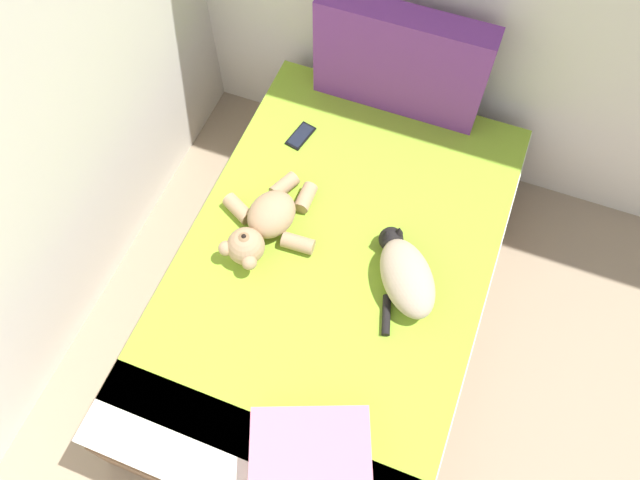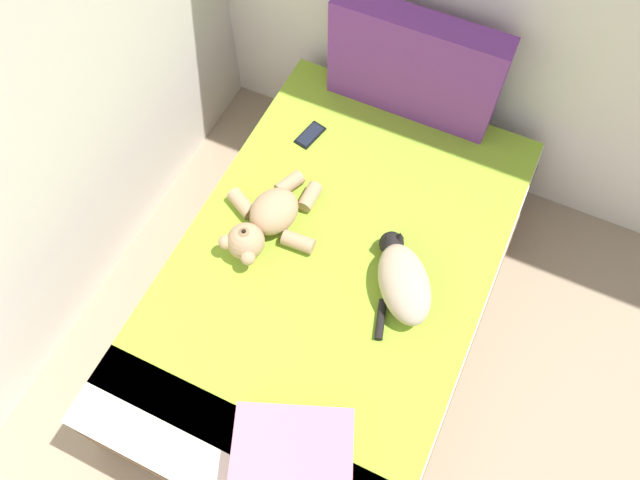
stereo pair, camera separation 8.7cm
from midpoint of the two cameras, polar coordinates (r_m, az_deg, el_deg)
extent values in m
cube|color=brown|center=(2.79, 1.98, -5.28)|extent=(1.26, 1.96, 0.30)
cube|color=white|center=(2.58, 2.14, -3.15)|extent=(1.22, 1.90, 0.17)
cube|color=#8CB72D|center=(2.51, 2.76, -1.09)|extent=(1.21, 1.76, 0.02)
cube|color=silver|center=(2.27, -6.84, -19.21)|extent=(1.21, 0.31, 0.02)
cube|color=#72338C|center=(2.79, 9.57, 15.43)|extent=(0.75, 0.14, 0.50)
ellipsoid|color=tan|center=(2.38, 8.79, -4.04)|extent=(0.35, 0.39, 0.15)
sphere|color=black|center=(2.48, 7.59, -0.38)|extent=(0.10, 0.10, 0.10)
cone|color=black|center=(2.43, 7.12, 0.16)|extent=(0.04, 0.04, 0.04)
cone|color=black|center=(2.44, 8.37, 0.37)|extent=(0.04, 0.04, 0.04)
cylinder|color=black|center=(2.38, 6.66, -7.30)|extent=(0.07, 0.16, 0.03)
ellipsoid|color=black|center=(2.47, 8.91, -2.47)|extent=(0.10, 0.11, 0.04)
ellipsoid|color=tan|center=(2.51, -3.25, 2.62)|extent=(0.22, 0.25, 0.15)
sphere|color=tan|center=(2.45, -5.82, -0.16)|extent=(0.15, 0.15, 0.15)
sphere|color=#8E6B49|center=(2.40, -5.93, 0.43)|extent=(0.06, 0.06, 0.06)
sphere|color=black|center=(2.38, -5.99, 0.73)|extent=(0.02, 0.02, 0.02)
sphere|color=tan|center=(2.41, -5.62, -1.67)|extent=(0.06, 0.06, 0.06)
sphere|color=tan|center=(2.45, -7.64, -0.23)|extent=(0.06, 0.06, 0.06)
cylinder|color=tan|center=(2.49, -1.01, -0.20)|extent=(0.13, 0.07, 0.06)
cylinder|color=tan|center=(2.59, 0.02, 3.97)|extent=(0.06, 0.12, 0.06)
cylinder|color=tan|center=(2.59, -6.24, 3.32)|extent=(0.15, 0.12, 0.06)
cylinder|color=tan|center=(2.63, -1.87, 5.17)|extent=(0.11, 0.14, 0.06)
cube|color=black|center=(2.82, -0.01, 9.60)|extent=(0.10, 0.16, 0.01)
cube|color=black|center=(2.82, -0.01, 9.67)|extent=(0.09, 0.14, 0.00)
cube|color=#D1728C|center=(2.19, -1.30, -18.84)|extent=(0.48, 0.41, 0.11)
camera|label=1|loc=(0.04, -88.98, 1.85)|focal=34.82mm
camera|label=2|loc=(0.04, 91.02, -1.85)|focal=34.82mm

